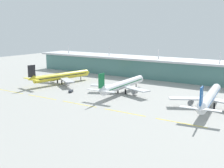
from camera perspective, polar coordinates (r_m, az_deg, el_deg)
name	(u,v)px	position (r m, az deg, el deg)	size (l,w,h in m)	color
ground_plane	(88,103)	(192.46, -4.76, -3.71)	(600.00, 600.00, 0.00)	#9E9E99
terminal_building	(161,68)	(286.83, 9.39, 3.06)	(288.00, 34.00, 27.89)	slate
airliner_near	(61,76)	(259.10, -9.89, 1.48)	(47.88, 65.23, 18.90)	yellow
airliner_middle	(123,85)	(218.64, 2.07, -0.14)	(48.75, 67.35, 18.90)	silver
airliner_far	(210,97)	(189.07, 18.40, -2.50)	(48.41, 72.04, 18.90)	white
taxiway_stripe_west	(11,91)	(238.82, -19.06, -1.36)	(28.00, 0.70, 0.04)	yellow
taxiway_stripe_mid_west	(42,97)	(213.32, -13.46, -2.50)	(28.00, 0.70, 0.04)	yellow
taxiway_stripe_centre	(79,104)	(190.50, -6.41, -3.89)	(28.00, 0.70, 0.04)	yellow
taxiway_stripe_mid_east	(124,112)	(171.42, 2.40, -5.53)	(28.00, 0.70, 0.04)	yellow
taxiway_stripe_east	(180,123)	(157.46, 13.14, -7.35)	(28.00, 0.70, 0.04)	yellow
pushback_tug	(71,91)	(224.53, -7.99, -1.34)	(3.84, 4.97, 1.85)	#333842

